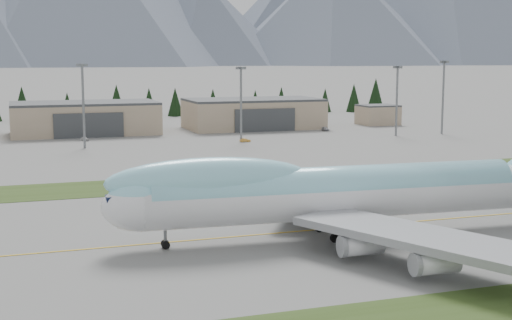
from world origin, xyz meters
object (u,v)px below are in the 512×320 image
object	(u,v)px
service_vehicle_b	(245,142)
service_vehicle_a	(85,141)
hangar_right	(253,113)
boeing_747_freighter	(338,191)
hangar_center	(85,118)
service_vehicle_c	(325,131)

from	to	relation	value
service_vehicle_b	service_vehicle_a	bearing A→B (deg)	67.43
hangar_right	service_vehicle_a	bearing A→B (deg)	-161.46
hangar_right	service_vehicle_b	distance (m)	43.31
boeing_747_freighter	service_vehicle_a	size ratio (longest dim) A/B	20.65
hangar_center	service_vehicle_b	bearing A→B (deg)	-42.17
service_vehicle_a	hangar_center	bearing A→B (deg)	65.75
hangar_right	service_vehicle_a	world-z (taller)	hangar_right
service_vehicle_b	service_vehicle_c	distance (m)	43.57
hangar_center	service_vehicle_c	distance (m)	83.08
service_vehicle_b	service_vehicle_c	size ratio (longest dim) A/B	0.75
boeing_747_freighter	service_vehicle_c	world-z (taller)	boeing_747_freighter
hangar_center	service_vehicle_a	world-z (taller)	hangar_center
boeing_747_freighter	service_vehicle_a	distance (m)	135.75
boeing_747_freighter	service_vehicle_b	distance (m)	116.96
boeing_747_freighter	hangar_center	bearing A→B (deg)	101.30
boeing_747_freighter	service_vehicle_a	bearing A→B (deg)	103.40
boeing_747_freighter	hangar_right	size ratio (longest dim) A/B	1.59
service_vehicle_b	hangar_center	bearing A→B (deg)	47.68
hangar_right	service_vehicle_b	size ratio (longest dim) A/B	14.35
service_vehicle_a	service_vehicle_c	distance (m)	83.38
hangar_center	service_vehicle_c	size ratio (longest dim) A/B	10.74
hangar_center	service_vehicle_a	distance (m)	21.63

